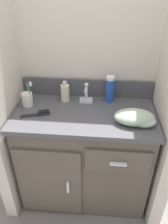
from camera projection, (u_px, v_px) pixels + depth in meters
name	position (u px, v px, depth m)	size (l,w,h in m)	color
ground_plane	(84.00, 190.00, 1.81)	(6.00, 6.00, 0.00)	slate
wall_back	(88.00, 47.00, 1.47)	(1.10, 0.08, 2.20)	beige
vanity	(84.00, 155.00, 1.60)	(0.92, 0.50, 0.76)	brown
backsplash	(87.00, 88.00, 1.57)	(0.92, 0.02, 0.13)	#4C4C51
sink_faucet	(86.00, 95.00, 1.50)	(0.09, 0.09, 0.14)	silver
toothbrush_cup	(27.00, 99.00, 1.46)	(0.08, 0.07, 0.18)	white
soap_dispenser	(65.00, 92.00, 1.51)	(0.06, 0.06, 0.15)	beige
shaving_cream_can	(110.00, 89.00, 1.48)	(0.06, 0.06, 0.19)	#234CB2
hairbrush	(40.00, 113.00, 1.38)	(0.18, 0.08, 0.03)	#232328
hand_towel	(136.00, 118.00, 1.28)	(0.24, 0.14, 0.09)	#A8BCA3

